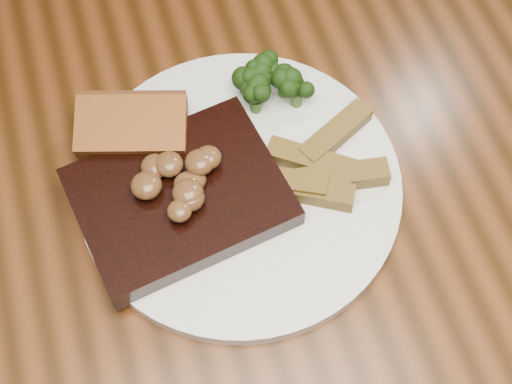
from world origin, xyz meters
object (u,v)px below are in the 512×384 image
dining_table (242,232)px  steak (180,198)px  garlic_bread (135,138)px  plate (241,187)px  potato_wedges (329,164)px

dining_table → steak: steak is taller
dining_table → garlic_bread: garlic_bread is taller
steak → garlic_bread: size_ratio=1.78×
dining_table → steak: (-0.06, -0.00, 0.12)m
dining_table → garlic_bread: size_ratio=15.28×
plate → garlic_bread: size_ratio=2.96×
dining_table → plate: (0.00, 0.00, 0.10)m
plate → steak: size_ratio=1.66×
plate → garlic_bread: (-0.09, 0.07, 0.02)m
plate → steak: 0.06m
plate → steak: bearing=-175.8°
dining_table → plate: size_ratio=5.17×
garlic_bread → dining_table: bearing=-25.7°
plate → garlic_bread: garlic_bread is taller
garlic_bread → potato_wedges: 0.19m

